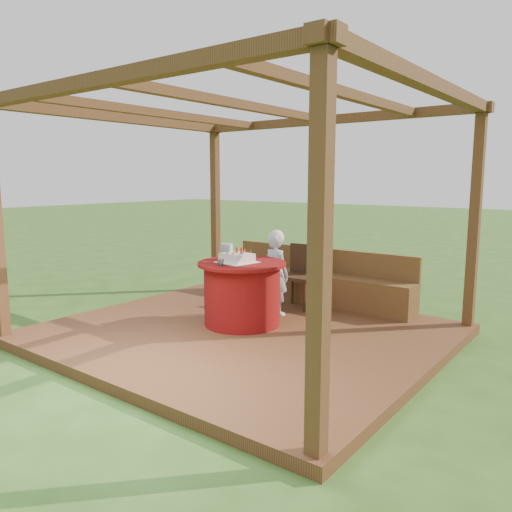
{
  "coord_description": "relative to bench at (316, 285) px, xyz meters",
  "views": [
    {
      "loc": [
        3.69,
        -4.6,
        1.95
      ],
      "look_at": [
        0.0,
        0.25,
        1.0
      ],
      "focal_mm": 35.0,
      "sensor_mm": 36.0,
      "label": 1
    }
  ],
  "objects": [
    {
      "name": "elderly_woman",
      "position": [
        -0.09,
        -0.9,
        0.33
      ],
      "size": [
        0.44,
        0.33,
        1.15
      ],
      "color": "#91BBD7",
      "rests_on": "deck"
    },
    {
      "name": "table",
      "position": [
        -0.16,
        -1.55,
        0.14
      ],
      "size": [
        1.1,
        1.1,
        0.8
      ],
      "color": "maroon",
      "rests_on": "deck"
    },
    {
      "name": "pergola",
      "position": [
        0.0,
        -1.72,
        2.02
      ],
      "size": [
        4.5,
        4.0,
        2.72
      ],
      "color": "brown",
      "rests_on": "deck"
    },
    {
      "name": "ground",
      "position": [
        0.0,
        -1.72,
        -0.38
      ],
      "size": [
        60.0,
        60.0,
        0.0
      ],
      "primitive_type": "plane",
      "color": "#2D541C",
      "rests_on": "ground"
    },
    {
      "name": "deck",
      "position": [
        0.0,
        -1.72,
        -0.32
      ],
      "size": [
        4.5,
        4.0,
        0.12
      ],
      "primitive_type": "cube",
      "color": "brown",
      "rests_on": "ground"
    },
    {
      "name": "birthday_cake",
      "position": [
        -0.2,
        -1.59,
        0.59
      ],
      "size": [
        0.48,
        0.48,
        0.19
      ],
      "color": "white",
      "rests_on": "table"
    },
    {
      "name": "chair",
      "position": [
        -0.04,
        -0.36,
        0.24
      ],
      "size": [
        0.5,
        0.5,
        0.9
      ],
      "color": "#372011",
      "rests_on": "deck"
    },
    {
      "name": "gift_bag",
      "position": [
        -0.46,
        -1.5,
        0.63
      ],
      "size": [
        0.16,
        0.13,
        0.2
      ],
      "primitive_type": "cube",
      "rotation": [
        0.0,
        0.0,
        0.29
      ],
      "color": "#CA83AD",
      "rests_on": "table"
    },
    {
      "name": "bench",
      "position": [
        0.0,
        0.0,
        0.0
      ],
      "size": [
        3.0,
        0.42,
        0.8
      ],
      "color": "brown",
      "rests_on": "deck"
    },
    {
      "name": "drinking_glass",
      "position": [
        -0.18,
        -1.92,
        0.57
      ],
      "size": [
        0.1,
        0.1,
        0.08
      ],
      "primitive_type": "imported",
      "rotation": [
        0.0,
        0.0,
        0.16
      ],
      "color": "silver",
      "rests_on": "table"
    }
  ]
}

